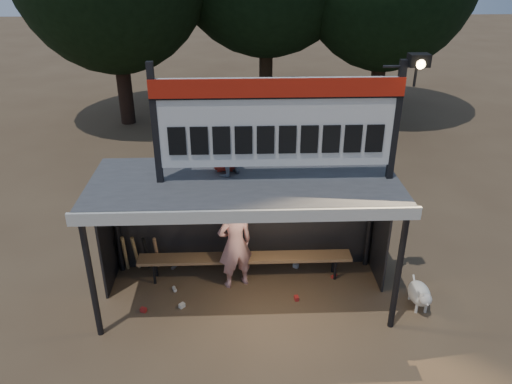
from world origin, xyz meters
TOP-DOWN VIEW (x-y plane):
  - ground at (0.00, 0.00)m, footprint 80.00×80.00m
  - player at (-0.18, 0.35)m, footprint 0.77×0.64m
  - child_a at (-0.30, 0.22)m, footprint 0.59×0.58m
  - child_b at (-0.32, 0.40)m, footprint 0.50×0.34m
  - dugout_shelter at (0.00, 0.24)m, footprint 5.10×2.08m
  - scoreboard_assembly at (0.56, -0.01)m, footprint 4.10×0.27m
  - bench at (0.00, 0.55)m, footprint 4.00×0.35m
  - dog at (3.02, -0.44)m, footprint 0.36×0.81m
  - bats at (-1.99, 0.82)m, footprint 0.68×0.35m
  - litter at (-0.29, 0.22)m, footprint 3.61×1.40m

SIDE VIEW (x-z plane):
  - ground at x=0.00m, z-range 0.00..0.00m
  - litter at x=-0.29m, z-range 0.00..0.08m
  - dog at x=3.02m, z-range 0.03..0.53m
  - bats at x=-1.99m, z-range 0.01..0.85m
  - bench at x=0.00m, z-range 0.19..0.67m
  - player at x=-0.18m, z-range 0.00..1.79m
  - dugout_shelter at x=0.00m, z-range 0.69..3.01m
  - child_a at x=-0.30m, z-range 2.32..3.28m
  - child_b at x=-0.32m, z-range 2.32..3.31m
  - scoreboard_assembly at x=0.56m, z-range 2.33..4.32m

